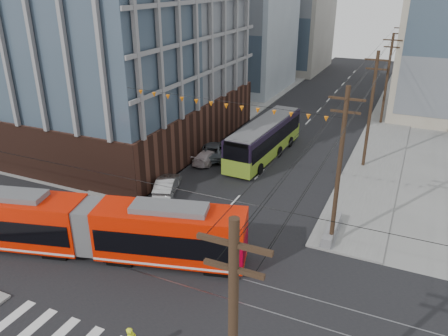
# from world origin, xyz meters

# --- Properties ---
(ground) EXTENTS (160.00, 160.00, 0.00)m
(ground) POSITION_xyz_m (0.00, 0.00, 0.00)
(ground) COLOR slate
(office_building) EXTENTS (30.00, 25.00, 28.60)m
(office_building) POSITION_xyz_m (-22.00, 23.00, 14.30)
(office_building) COLOR #381E16
(office_building) RESTS_ON ground
(bg_bldg_nw_near) EXTENTS (18.00, 16.00, 18.00)m
(bg_bldg_nw_near) POSITION_xyz_m (-17.00, 52.00, 9.00)
(bg_bldg_nw_near) COLOR #8C99A5
(bg_bldg_nw_near) RESTS_ON ground
(bg_bldg_nw_far) EXTENTS (16.00, 18.00, 20.00)m
(bg_bldg_nw_far) POSITION_xyz_m (-14.00, 72.00, 10.00)
(bg_bldg_nw_far) COLOR gray
(bg_bldg_nw_far) RESTS_ON ground
(utility_pole_far) EXTENTS (0.30, 0.30, 11.00)m
(utility_pole_far) POSITION_xyz_m (8.50, 56.00, 5.50)
(utility_pole_far) COLOR black
(utility_pole_far) RESTS_ON ground
(streetcar) EXTENTS (20.25, 7.96, 3.89)m
(streetcar) POSITION_xyz_m (-5.61, 3.51, 1.95)
(streetcar) COLOR red
(streetcar) RESTS_ON ground
(city_bus) EXTENTS (3.60, 13.48, 3.78)m
(city_bus) POSITION_xyz_m (-1.15, 24.50, 1.89)
(city_bus) COLOR black
(city_bus) RESTS_ON ground
(parked_car_silver) EXTENTS (2.85, 4.68, 1.46)m
(parked_car_silver) POSITION_xyz_m (-5.84, 13.24, 0.73)
(parked_car_silver) COLOR #A1A1A1
(parked_car_silver) RESTS_ON ground
(parked_car_white) EXTENTS (1.94, 4.36, 1.24)m
(parked_car_white) POSITION_xyz_m (-5.65, 20.68, 0.62)
(parked_car_white) COLOR silver
(parked_car_white) RESTS_ON ground
(parked_car_grey) EXTENTS (4.30, 5.83, 1.47)m
(parked_car_grey) POSITION_xyz_m (-5.85, 22.13, 0.74)
(parked_car_grey) COLOR #4E565C
(parked_car_grey) RESTS_ON ground
(jersey_barrier) EXTENTS (1.03, 4.29, 0.86)m
(jersey_barrier) POSITION_xyz_m (8.30, 12.22, 0.43)
(jersey_barrier) COLOR slate
(jersey_barrier) RESTS_ON ground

